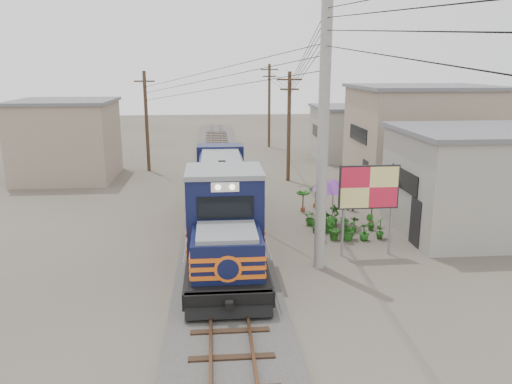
{
  "coord_description": "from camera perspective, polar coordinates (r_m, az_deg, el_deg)",
  "views": [
    {
      "loc": [
        -0.35,
        -17.71,
        7.36
      ],
      "look_at": [
        1.39,
        2.49,
        2.2
      ],
      "focal_mm": 35.0,
      "sensor_mm": 36.0,
      "label": 1
    }
  ],
  "objects": [
    {
      "name": "utility_pole_main",
      "position": [
        17.79,
        7.67,
        6.53
      ],
      "size": [
        0.4,
        0.4,
        10.0
      ],
      "color": "#9E9B93",
      "rests_on": "ground"
    },
    {
      "name": "vendor",
      "position": [
        26.34,
        10.77,
        -0.55
      ],
      "size": [
        0.55,
        0.37,
        1.47
      ],
      "primitive_type": "imported",
      "rotation": [
        0.0,
        0.0,
        3.1
      ],
      "color": "black",
      "rests_on": "ground"
    },
    {
      "name": "shophouse_mid",
      "position": [
        32.65,
        18.4,
        6.07
      ],
      "size": [
        8.4,
        7.35,
        6.2
      ],
      "color": "gray",
      "rests_on": "ground"
    },
    {
      "name": "shophouse_front",
      "position": [
        24.38,
        24.29,
        1.16
      ],
      "size": [
        7.35,
        6.3,
        4.7
      ],
      "color": "gray",
      "rests_on": "ground"
    },
    {
      "name": "wooden_pole_mid",
      "position": [
        32.29,
        3.78,
        7.69
      ],
      "size": [
        1.6,
        0.24,
        7.0
      ],
      "color": "#4C3826",
      "rests_on": "ground"
    },
    {
      "name": "billboard",
      "position": [
        19.75,
        12.78,
        0.28
      ],
      "size": [
        2.37,
        0.15,
        3.66
      ],
      "rotation": [
        0.0,
        0.0,
        0.01
      ],
      "color": "#99999E",
      "rests_on": "ground"
    },
    {
      "name": "locomotive",
      "position": [
        21.34,
        -3.8,
        -1.32
      ],
      "size": [
        2.74,
        14.87,
        3.69
      ],
      "color": "black",
      "rests_on": "ground"
    },
    {
      "name": "power_lines",
      "position": [
        26.2,
        -4.62,
        14.68
      ],
      "size": [
        9.65,
        19.0,
        3.3
      ],
      "color": "black",
      "rests_on": "ground"
    },
    {
      "name": "ballast",
      "position": [
        28.65,
        -4.06,
        -0.48
      ],
      "size": [
        3.6,
        70.0,
        0.16
      ],
      "primitive_type": "cube",
      "color": "#595651",
      "rests_on": "ground"
    },
    {
      "name": "market_umbrella",
      "position": [
        23.31,
        8.84,
        0.82
      ],
      "size": [
        2.35,
        2.35,
        2.28
      ],
      "rotation": [
        0.0,
        0.0,
        0.15
      ],
      "color": "black",
      "rests_on": "ground"
    },
    {
      "name": "shophouse_left",
      "position": [
        35.38,
        -20.81,
        5.63
      ],
      "size": [
        6.3,
        6.3,
        5.2
      ],
      "color": "gray",
      "rests_on": "ground"
    },
    {
      "name": "wooden_pole_far",
      "position": [
        46.13,
        1.52,
        10.0
      ],
      "size": [
        1.6,
        0.24,
        7.5
      ],
      "color": "#4C3826",
      "rests_on": "ground"
    },
    {
      "name": "shophouse_back",
      "position": [
        41.63,
        11.01,
        6.77
      ],
      "size": [
        6.3,
        6.3,
        4.2
      ],
      "color": "gray",
      "rests_on": "ground"
    },
    {
      "name": "wooden_pole_left",
      "position": [
        36.2,
        -12.41,
        8.11
      ],
      "size": [
        1.6,
        0.24,
        7.0
      ],
      "color": "#4C3826",
      "rests_on": "ground"
    },
    {
      "name": "track",
      "position": [
        28.6,
        -4.07,
        -0.13
      ],
      "size": [
        1.15,
        70.0,
        0.12
      ],
      "color": "#51331E",
      "rests_on": "ground"
    },
    {
      "name": "plant_nursery",
      "position": [
        22.6,
        9.6,
        -3.7
      ],
      "size": [
        3.39,
        3.13,
        1.08
      ],
      "color": "#225B1A",
      "rests_on": "ground"
    },
    {
      "name": "ground",
      "position": [
        19.18,
        -3.54,
        -8.32
      ],
      "size": [
        120.0,
        120.0,
        0.0
      ],
      "primitive_type": "plane",
      "color": "#473F35",
      "rests_on": "ground"
    }
  ]
}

